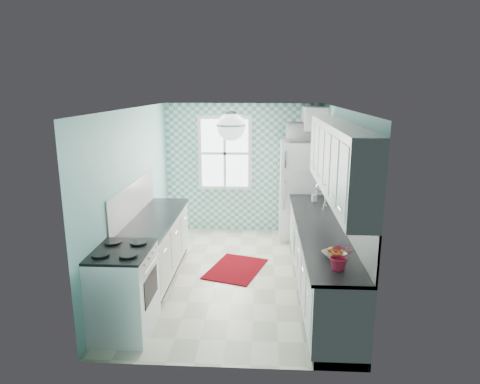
# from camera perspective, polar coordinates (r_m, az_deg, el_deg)

# --- Properties ---
(floor) EXTENTS (3.00, 4.40, 0.02)m
(floor) POSITION_cam_1_polar(r_m,az_deg,el_deg) (6.63, -0.56, -11.16)
(floor) COLOR #EFE2C7
(floor) RESTS_ON ground
(ceiling) EXTENTS (3.00, 4.40, 0.02)m
(ceiling) POSITION_cam_1_polar(r_m,az_deg,el_deg) (6.02, -0.62, 11.16)
(ceiling) COLOR white
(ceiling) RESTS_ON wall_back
(wall_back) EXTENTS (3.00, 0.02, 2.50)m
(wall_back) POSITION_cam_1_polar(r_m,az_deg,el_deg) (8.36, 0.41, 3.19)
(wall_back) COLOR #7CBBB6
(wall_back) RESTS_ON floor
(wall_front) EXTENTS (3.00, 0.02, 2.50)m
(wall_front) POSITION_cam_1_polar(r_m,az_deg,el_deg) (4.11, -2.63, -8.15)
(wall_front) COLOR #7CBBB6
(wall_front) RESTS_ON floor
(wall_left) EXTENTS (0.02, 4.40, 2.50)m
(wall_left) POSITION_cam_1_polar(r_m,az_deg,el_deg) (6.48, -14.04, -0.34)
(wall_left) COLOR #7CBBB6
(wall_left) RESTS_ON floor
(wall_right) EXTENTS (0.02, 4.40, 2.50)m
(wall_right) POSITION_cam_1_polar(r_m,az_deg,el_deg) (6.29, 13.27, -0.71)
(wall_right) COLOR #7CBBB6
(wall_right) RESTS_ON floor
(accent_wall) EXTENTS (3.00, 0.01, 2.50)m
(accent_wall) POSITION_cam_1_polar(r_m,az_deg,el_deg) (8.34, 0.40, 3.16)
(accent_wall) COLOR #51A99B
(accent_wall) RESTS_ON wall_back
(window) EXTENTS (1.04, 0.05, 1.44)m
(window) POSITION_cam_1_polar(r_m,az_deg,el_deg) (8.29, -2.04, 5.19)
(window) COLOR white
(window) RESTS_ON wall_back
(backsplash_right) EXTENTS (0.02, 3.60, 0.51)m
(backsplash_right) POSITION_cam_1_polar(r_m,az_deg,el_deg) (5.92, 13.68, -2.19)
(backsplash_right) COLOR white
(backsplash_right) RESTS_ON wall_right
(backsplash_left) EXTENTS (0.02, 2.15, 0.51)m
(backsplash_left) POSITION_cam_1_polar(r_m,az_deg,el_deg) (6.42, -14.01, -0.98)
(backsplash_left) COLOR white
(backsplash_left) RESTS_ON wall_left
(upper_cabinets_right) EXTENTS (0.33, 3.20, 0.90)m
(upper_cabinets_right) POSITION_cam_1_polar(r_m,az_deg,el_deg) (5.55, 12.90, 4.27)
(upper_cabinets_right) COLOR white
(upper_cabinets_right) RESTS_ON wall_right
(upper_cabinet_fridge) EXTENTS (0.40, 0.74, 0.40)m
(upper_cabinet_fridge) POSITION_cam_1_polar(r_m,az_deg,el_deg) (7.90, 9.88, 9.69)
(upper_cabinet_fridge) COLOR white
(upper_cabinet_fridge) RESTS_ON wall_right
(ceiling_light) EXTENTS (0.34, 0.34, 0.35)m
(ceiling_light) POSITION_cam_1_polar(r_m,az_deg,el_deg) (5.24, -1.20, 8.73)
(ceiling_light) COLOR silver
(ceiling_light) RESTS_ON ceiling
(base_cabinets_right) EXTENTS (0.60, 3.60, 0.90)m
(base_cabinets_right) POSITION_cam_1_polar(r_m,az_deg,el_deg) (6.12, 10.60, -8.90)
(base_cabinets_right) COLOR white
(base_cabinets_right) RESTS_ON floor
(countertop_right) EXTENTS (0.63, 3.60, 0.04)m
(countertop_right) POSITION_cam_1_polar(r_m,az_deg,el_deg) (5.95, 10.66, -4.72)
(countertop_right) COLOR black
(countertop_right) RESTS_ON base_cabinets_right
(base_cabinets_left) EXTENTS (0.60, 2.15, 0.90)m
(base_cabinets_left) POSITION_cam_1_polar(r_m,az_deg,el_deg) (6.56, -11.21, -7.33)
(base_cabinets_left) COLOR white
(base_cabinets_left) RESTS_ON floor
(countertop_left) EXTENTS (0.63, 2.15, 0.04)m
(countertop_left) POSITION_cam_1_polar(r_m,az_deg,el_deg) (6.41, -11.28, -3.41)
(countertop_left) COLOR black
(countertop_left) RESTS_ON base_cabinets_left
(fridge) EXTENTS (0.80, 0.79, 1.84)m
(fridge) POSITION_cam_1_polar(r_m,az_deg,el_deg) (8.06, 8.16, 0.24)
(fridge) COLOR white
(fridge) RESTS_ON floor
(stove) EXTENTS (0.66, 0.82, 0.99)m
(stove) POSITION_cam_1_polar(r_m,az_deg,el_deg) (5.23, -15.31, -12.43)
(stove) COLOR white
(stove) RESTS_ON floor
(sink) EXTENTS (0.49, 0.41, 0.53)m
(sink) POSITION_cam_1_polar(r_m,az_deg,el_deg) (6.87, 9.81, -2.09)
(sink) COLOR silver
(sink) RESTS_ON countertop_right
(rug) EXTENTS (1.02, 1.23, 0.02)m
(rug) POSITION_cam_1_polar(r_m,az_deg,el_deg) (6.84, -0.57, -10.19)
(rug) COLOR #630101
(rug) RESTS_ON floor
(dish_towel) EXTENTS (0.11, 0.25, 0.40)m
(dish_towel) POSITION_cam_1_polar(r_m,az_deg,el_deg) (6.67, 7.25, -6.56)
(dish_towel) COLOR #4BA78C
(dish_towel) RESTS_ON base_cabinets_right
(fruit_bowl) EXTENTS (0.33, 0.33, 0.06)m
(fruit_bowl) POSITION_cam_1_polar(r_m,az_deg,el_deg) (4.92, 12.46, -8.15)
(fruit_bowl) COLOR silver
(fruit_bowl) RESTS_ON countertop_right
(potted_plant) EXTENTS (0.30, 0.27, 0.30)m
(potted_plant) POSITION_cam_1_polar(r_m,az_deg,el_deg) (4.58, 13.17, -8.25)
(potted_plant) COLOR #AE080A
(potted_plant) RESTS_ON countertop_right
(soap_bottle) EXTENTS (0.08, 0.08, 0.17)m
(soap_bottle) POSITION_cam_1_polar(r_m,az_deg,el_deg) (7.20, 9.89, -0.60)
(soap_bottle) COLOR #96A3AD
(soap_bottle) RESTS_ON countertop_right
(microwave) EXTENTS (0.62, 0.45, 0.33)m
(microwave) POSITION_cam_1_polar(r_m,az_deg,el_deg) (7.88, 8.43, 7.92)
(microwave) COLOR silver
(microwave) RESTS_ON fridge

